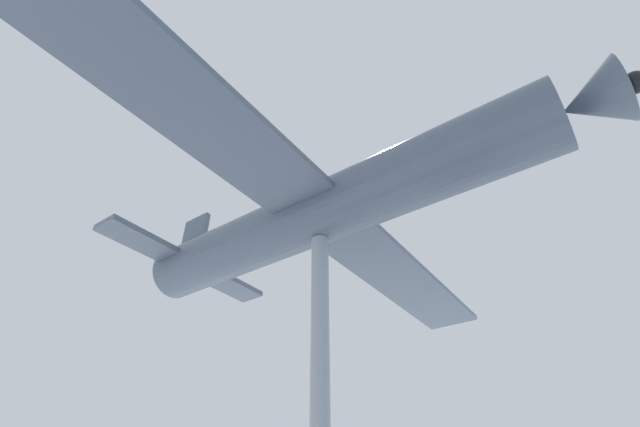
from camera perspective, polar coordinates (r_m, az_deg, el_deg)
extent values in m
cylinder|color=#999EA3|center=(9.71, 0.00, -21.85)|extent=(0.43, 0.43, 7.23)
cylinder|color=#4C5666|center=(11.60, 0.00, 0.00)|extent=(1.89, 12.22, 1.66)
cube|color=#4C5666|center=(11.60, 0.00, 0.00)|extent=(19.49, 2.37, 0.18)
cube|color=#4C5666|center=(14.96, -17.09, -6.58)|extent=(6.24, 1.12, 0.18)
cube|color=#4C5666|center=(15.42, -16.48, -3.46)|extent=(0.20, 1.10, 1.85)
cone|color=#4C5666|center=(10.29, 32.57, 12.61)|extent=(1.43, 1.12, 1.41)
sphere|color=black|center=(10.40, 36.45, 13.87)|extent=(0.44, 0.44, 0.44)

